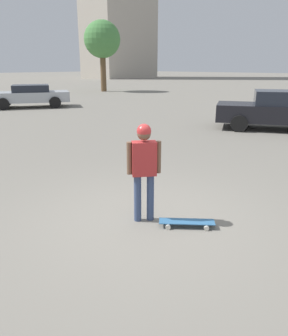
{
  "coord_description": "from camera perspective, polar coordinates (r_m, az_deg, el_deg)",
  "views": [
    {
      "loc": [
        3.23,
        -3.66,
        2.43
      ],
      "look_at": [
        0.0,
        0.0,
        0.89
      ],
      "focal_mm": 35.0,
      "sensor_mm": 36.0,
      "label": 1
    }
  ],
  "objects": [
    {
      "name": "ground_plane",
      "position": [
        5.46,
        0.0,
        -9.0
      ],
      "size": [
        220.0,
        220.0,
        0.0
      ],
      "primitive_type": "plane",
      "color": "gray"
    },
    {
      "name": "person",
      "position": [
        5.09,
        0.0,
        1.0
      ],
      "size": [
        0.4,
        0.43,
        1.59
      ],
      "rotation": [
        0.0,
        0.0,
        0.87
      ],
      "color": "#38476B",
      "rests_on": "ground_plane"
    },
    {
      "name": "skateboard",
      "position": [
        5.26,
        7.46,
        -9.34
      ],
      "size": [
        0.81,
        0.7,
        0.09
      ],
      "rotation": [
        0.0,
        0.0,
        -2.48
      ],
      "color": "#336693",
      "rests_on": "ground_plane"
    },
    {
      "name": "car_parked_far",
      "position": [
        21.25,
        -19.27,
        11.88
      ],
      "size": [
        4.0,
        4.9,
        1.32
      ],
      "rotation": [
        0.0,
        0.0,
        -2.12
      ],
      "color": "#ADB2B7",
      "rests_on": "ground_plane"
    },
    {
      "name": "tree_distant",
      "position": [
        33.09,
        -7.3,
        21.24
      ],
      "size": [
        3.41,
        3.41,
        6.47
      ],
      "color": "brown",
      "rests_on": "ground_plane"
    },
    {
      "name": "car_parked_near",
      "position": [
        13.96,
        22.55,
        9.32
      ],
      "size": [
        5.01,
        3.66,
        1.5
      ],
      "rotation": [
        0.0,
        0.0,
        -2.69
      ],
      "color": "black",
      "rests_on": "ground_plane"
    }
  ]
}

